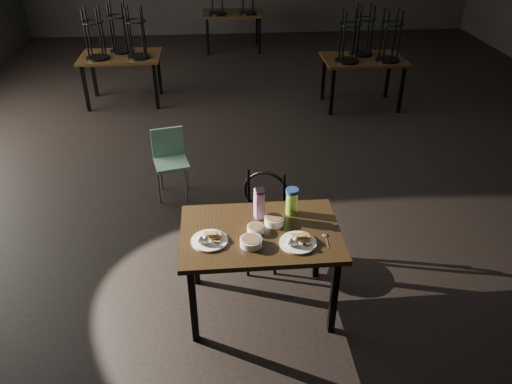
{
  "coord_description": "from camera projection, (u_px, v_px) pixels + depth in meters",
  "views": [
    {
      "loc": [
        -0.93,
        -5.75,
        2.97
      ],
      "look_at": [
        -0.64,
        -2.36,
        0.85
      ],
      "focal_mm": 35.0,
      "sensor_mm": 36.0,
      "label": 1
    }
  ],
  "objects": [
    {
      "name": "plate_right",
      "position": [
        298.0,
        241.0,
        3.59
      ],
      "size": [
        0.27,
        0.27,
        0.09
      ],
      "color": "white",
      "rests_on": "main_table"
    },
    {
      "name": "bentwood_chair",
      "position": [
        262.0,
        214.0,
        4.32
      ],
      "size": [
        0.47,
        0.46,
        0.89
      ],
      "rotation": [
        0.0,
        0.0,
        -0.36
      ],
      "color": "black",
      "rests_on": "ground"
    },
    {
      "name": "bowl_near",
      "position": [
        255.0,
        229.0,
        3.71
      ],
      "size": [
        0.13,
        0.13,
        0.05
      ],
      "color": "white",
      "rests_on": "main_table"
    },
    {
      "name": "plate_left",
      "position": [
        209.0,
        239.0,
        3.61
      ],
      "size": [
        0.27,
        0.27,
        0.09
      ],
      "color": "white",
      "rests_on": "main_table"
    },
    {
      "name": "main_table",
      "position": [
        261.0,
        240.0,
        3.77
      ],
      "size": [
        1.2,
        0.8,
        0.75
      ],
      "color": "black",
      "rests_on": "ground"
    },
    {
      "name": "juice_carton",
      "position": [
        259.0,
        203.0,
        3.82
      ],
      "size": [
        0.08,
        0.08,
        0.27
      ],
      "color": "#851878",
      "rests_on": "main_table"
    },
    {
      "name": "school_chair",
      "position": [
        170.0,
        157.0,
        5.38
      ],
      "size": [
        0.41,
        0.41,
        0.75
      ],
      "rotation": [
        0.0,
        0.0,
        0.22
      ],
      "color": "#6FAD8B",
      "rests_on": "ground"
    },
    {
      "name": "bowl_far",
      "position": [
        274.0,
        220.0,
        3.8
      ],
      "size": [
        0.15,
        0.15,
        0.06
      ],
      "color": "white",
      "rests_on": "main_table"
    },
    {
      "name": "bg_table_left",
      "position": [
        120.0,
        54.0,
        7.51
      ],
      "size": [
        1.2,
        0.8,
        1.48
      ],
      "color": "black",
      "rests_on": "ground"
    },
    {
      "name": "bg_table_right",
      "position": [
        365.0,
        57.0,
        7.38
      ],
      "size": [
        1.2,
        0.8,
        1.48
      ],
      "color": "black",
      "rests_on": "ground"
    },
    {
      "name": "bowl_big",
      "position": [
        251.0,
        242.0,
        3.57
      ],
      "size": [
        0.16,
        0.16,
        0.06
      ],
      "color": "white",
      "rests_on": "main_table"
    },
    {
      "name": "water_bottle",
      "position": [
        292.0,
        201.0,
        3.87
      ],
      "size": [
        0.12,
        0.12,
        0.22
      ],
      "color": "#A0DF41",
      "rests_on": "main_table"
    },
    {
      "name": "spoon",
      "position": [
        325.0,
        236.0,
        3.67
      ],
      "size": [
        0.04,
        0.18,
        0.01
      ],
      "color": "silver",
      "rests_on": "main_table"
    },
    {
      "name": "bg_table_far",
      "position": [
        233.0,
        13.0,
        10.0
      ],
      "size": [
        1.2,
        0.8,
        1.48
      ],
      "color": "black",
      "rests_on": "ground"
    }
  ]
}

